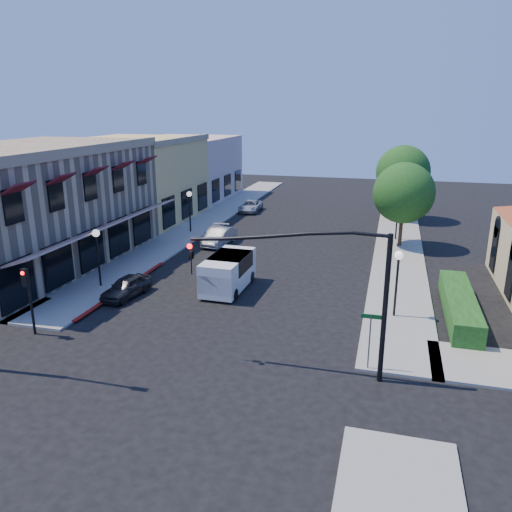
% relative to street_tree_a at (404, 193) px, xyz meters
% --- Properties ---
extents(ground, '(120.00, 120.00, 0.00)m').
position_rel_street_tree_a_xyz_m(ground, '(-8.80, -22.00, -4.19)').
color(ground, black).
rests_on(ground, ground).
extents(sidewalk_left, '(3.50, 50.00, 0.12)m').
position_rel_street_tree_a_xyz_m(sidewalk_left, '(-17.55, 5.00, -4.13)').
color(sidewalk_left, gray).
rests_on(sidewalk_left, ground).
extents(sidewalk_right, '(3.50, 50.00, 0.12)m').
position_rel_street_tree_a_xyz_m(sidewalk_right, '(-0.05, 5.00, -4.13)').
color(sidewalk_right, gray).
rests_on(sidewalk_right, ground).
extents(curb_red_strip, '(0.25, 10.00, 0.06)m').
position_rel_street_tree_a_xyz_m(curb_red_strip, '(-15.70, -14.00, -4.19)').
color(curb_red_strip, maroon).
rests_on(curb_red_strip, ground).
extents(corner_brick_building, '(11.77, 18.20, 8.10)m').
position_rel_street_tree_a_xyz_m(corner_brick_building, '(-24.25, -11.00, -0.19)').
color(corner_brick_building, tan).
rests_on(corner_brick_building, ground).
extents(yellow_stucco_building, '(10.00, 12.00, 7.60)m').
position_rel_street_tree_a_xyz_m(yellow_stucco_building, '(-24.30, 4.00, -0.39)').
color(yellow_stucco_building, tan).
rests_on(yellow_stucco_building, ground).
extents(pink_stucco_building, '(10.00, 12.00, 7.00)m').
position_rel_street_tree_a_xyz_m(pink_stucco_building, '(-24.30, 16.00, -0.69)').
color(pink_stucco_building, beige).
rests_on(pink_stucco_building, ground).
extents(hedge, '(1.40, 8.00, 1.10)m').
position_rel_street_tree_a_xyz_m(hedge, '(2.90, -13.00, -4.19)').
color(hedge, '#1B3F12').
rests_on(hedge, ground).
extents(street_tree_a, '(4.56, 4.56, 6.48)m').
position_rel_street_tree_a_xyz_m(street_tree_a, '(0.00, 0.00, 0.00)').
color(street_tree_a, '#311D13').
rests_on(street_tree_a, ground).
extents(street_tree_b, '(4.94, 4.94, 7.02)m').
position_rel_street_tree_a_xyz_m(street_tree_b, '(0.00, 10.00, 0.35)').
color(street_tree_b, '#311D13').
rests_on(street_tree_b, ground).
extents(signal_mast_arm, '(8.01, 0.39, 6.00)m').
position_rel_street_tree_a_xyz_m(signal_mast_arm, '(-2.94, -20.50, -0.11)').
color(signal_mast_arm, black).
rests_on(signal_mast_arm, ground).
extents(secondary_signal, '(0.28, 0.42, 3.32)m').
position_rel_street_tree_a_xyz_m(secondary_signal, '(-16.80, -20.59, -1.88)').
color(secondary_signal, black).
rests_on(secondary_signal, ground).
extents(street_name_sign, '(0.80, 0.06, 2.50)m').
position_rel_street_tree_a_xyz_m(street_name_sign, '(-1.30, -19.80, -2.50)').
color(street_name_sign, '#595B5E').
rests_on(street_name_sign, ground).
extents(lamppost_left_near, '(0.44, 0.44, 3.57)m').
position_rel_street_tree_a_xyz_m(lamppost_left_near, '(-17.30, -14.00, -1.46)').
color(lamppost_left_near, black).
rests_on(lamppost_left_near, ground).
extents(lamppost_left_far, '(0.44, 0.44, 3.57)m').
position_rel_street_tree_a_xyz_m(lamppost_left_far, '(-17.30, 0.00, -1.46)').
color(lamppost_left_far, black).
rests_on(lamppost_left_far, ground).
extents(lamppost_right_near, '(0.44, 0.44, 3.57)m').
position_rel_street_tree_a_xyz_m(lamppost_right_near, '(-0.30, -14.00, -1.46)').
color(lamppost_right_near, black).
rests_on(lamppost_right_near, ground).
extents(lamppost_right_far, '(0.44, 0.44, 3.57)m').
position_rel_street_tree_a_xyz_m(lamppost_right_far, '(-0.30, 2.00, -1.46)').
color(lamppost_right_far, black).
rests_on(lamppost_right_far, ground).
extents(white_van, '(2.14, 4.68, 2.06)m').
position_rel_street_tree_a_xyz_m(white_van, '(-9.80, -12.36, -3.01)').
color(white_van, silver).
rests_on(white_van, ground).
extents(parked_car_a, '(1.87, 3.66, 1.19)m').
position_rel_street_tree_a_xyz_m(parked_car_a, '(-15.00, -14.97, -3.60)').
color(parked_car_a, black).
rests_on(parked_car_a, ground).
extents(parked_car_b, '(1.79, 4.11, 1.31)m').
position_rel_street_tree_a_xyz_m(parked_car_b, '(-13.60, -3.00, -3.54)').
color(parked_car_b, '#989A9D').
rests_on(parked_car_b, ground).
extents(parked_car_c, '(1.66, 3.84, 1.10)m').
position_rel_street_tree_a_xyz_m(parked_car_c, '(-14.36, -2.00, -3.64)').
color(parked_car_c, beige).
rests_on(parked_car_c, ground).
extents(parked_car_d, '(2.03, 4.16, 1.14)m').
position_rel_street_tree_a_xyz_m(parked_car_d, '(-14.78, 10.00, -3.63)').
color(parked_car_d, '#B0B3B5').
rests_on(parked_car_d, ground).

